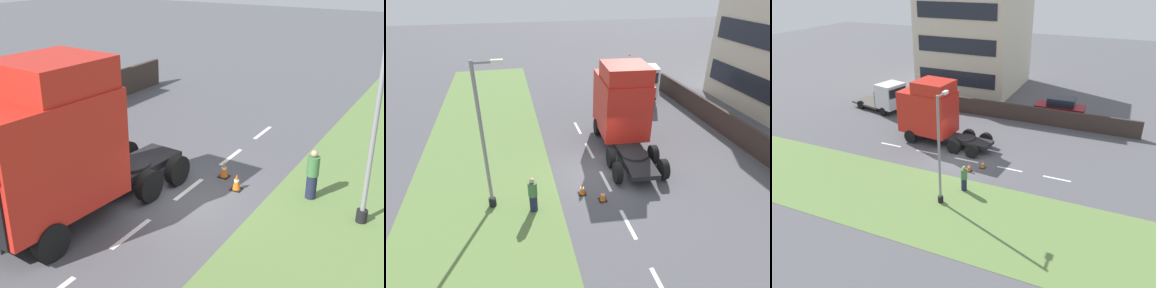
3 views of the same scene
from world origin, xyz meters
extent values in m
plane|color=#515156|center=(0.00, 0.00, 0.00)|extent=(120.00, 120.00, 0.00)
cube|color=#607F42|center=(-6.00, 0.00, 0.01)|extent=(7.00, 44.00, 0.01)
cube|color=white|center=(0.00, -7.10, 0.00)|extent=(0.16, 1.80, 0.00)
cube|color=white|center=(0.00, -3.90, 0.00)|extent=(0.16, 1.80, 0.00)
cube|color=white|center=(0.00, -0.70, 0.00)|extent=(0.16, 1.80, 0.00)
cube|color=white|center=(0.00, 2.50, 0.00)|extent=(0.16, 1.80, 0.00)
cube|color=white|center=(0.00, 5.70, 0.00)|extent=(0.16, 1.80, 0.00)
cube|color=#382D28|center=(9.00, 0.00, 0.74)|extent=(0.25, 24.00, 1.49)
cube|color=beige|center=(17.85, 5.96, 5.49)|extent=(10.59, 9.96, 10.97)
cube|color=#1E232D|center=(12.52, 5.96, 2.19)|extent=(0.08, 8.46, 1.54)
cube|color=#1E232D|center=(12.52, 5.96, 5.49)|extent=(0.08, 8.46, 1.54)
cube|color=#1E232D|center=(12.52, 5.96, 8.78)|extent=(0.08, 8.46, 1.54)
cube|color=black|center=(1.96, 1.82, 0.67)|extent=(2.03, 7.50, 0.24)
cube|color=red|center=(2.10, 3.48, 2.38)|extent=(2.89, 4.28, 3.18)
cube|color=black|center=(2.28, 5.54, 1.68)|extent=(2.16, 0.25, 1.78)
cube|color=black|center=(2.28, 5.54, 3.08)|extent=(2.29, 0.26, 1.02)
cube|color=red|center=(2.05, 2.87, 4.42)|extent=(2.64, 2.85, 0.90)
sphere|color=orange|center=(2.91, 4.63, 4.94)|extent=(0.14, 0.14, 0.14)
cylinder|color=black|center=(1.82, 0.15, 0.85)|extent=(1.52, 1.52, 0.12)
cylinder|color=black|center=(1.01, 4.50, 0.52)|extent=(0.41, 1.06, 1.04)
cylinder|color=black|center=(3.35, 4.30, 0.52)|extent=(0.41, 1.06, 1.04)
cylinder|color=black|center=(0.68, 0.62, 0.52)|extent=(0.41, 1.06, 1.04)
cylinder|color=black|center=(3.02, 0.42, 0.52)|extent=(0.41, 1.06, 1.04)
cylinder|color=black|center=(0.55, -0.85, 0.52)|extent=(0.41, 1.06, 1.04)
cylinder|color=black|center=(2.89, -1.05, 0.52)|extent=(0.41, 1.06, 1.04)
cube|color=silver|center=(6.15, 9.72, 1.70)|extent=(2.65, 2.35, 2.23)
cube|color=black|center=(5.94, 8.78, 2.14)|extent=(1.97, 0.49, 0.80)
cube|color=#4C4742|center=(6.76, 12.34, 0.49)|extent=(3.01, 3.92, 0.18)
cube|color=#4C4742|center=(6.38, 10.69, 1.36)|extent=(2.25, 0.61, 1.56)
cylinder|color=black|center=(7.19, 9.48, 0.40)|extent=(0.41, 0.83, 0.80)
cylinder|color=black|center=(5.12, 9.96, 0.40)|extent=(0.41, 0.83, 0.80)
cylinder|color=black|center=(7.91, 12.63, 0.40)|extent=(0.41, 0.83, 0.80)
cylinder|color=black|center=(5.85, 13.10, 0.40)|extent=(0.41, 0.83, 0.80)
cube|color=maroon|center=(10.77, -5.08, 0.81)|extent=(1.96, 4.34, 1.08)
cube|color=black|center=(10.77, -5.19, 1.71)|extent=(1.64, 2.40, 0.72)
cylinder|color=black|center=(9.85, -3.70, 0.32)|extent=(0.21, 0.64, 0.64)
cylinder|color=black|center=(11.62, -3.66, 0.32)|extent=(0.21, 0.64, 0.64)
cylinder|color=black|center=(9.92, -6.49, 0.32)|extent=(0.21, 0.64, 0.64)
cylinder|color=black|center=(11.68, -6.46, 0.32)|extent=(0.21, 0.64, 0.64)
cylinder|color=black|center=(-5.47, -1.45, 0.20)|extent=(0.32, 0.32, 0.40)
cylinder|color=gray|center=(-5.47, -1.45, 3.24)|extent=(0.15, 0.15, 6.48)
cylinder|color=gray|center=(-5.02, -1.45, 6.38)|extent=(0.90, 0.10, 0.10)
cube|color=silver|center=(-4.57, -1.45, 6.38)|extent=(0.44, 0.20, 0.16)
cylinder|color=#1E233D|center=(-3.71, -2.16, 0.41)|extent=(0.34, 0.34, 0.81)
cylinder|color=#3F723F|center=(-3.71, -2.16, 1.13)|extent=(0.39, 0.39, 0.64)
sphere|color=tan|center=(-3.71, -2.16, 1.56)|extent=(0.22, 0.22, 0.22)
cube|color=black|center=(-0.58, -2.16, 0.01)|extent=(0.36, 0.36, 0.03)
cone|color=orange|center=(-0.58, -2.16, 0.31)|extent=(0.28, 0.28, 0.55)
cylinder|color=white|center=(-0.58, -2.16, 0.33)|extent=(0.17, 0.17, 0.07)
cube|color=black|center=(-1.39, -1.48, 0.01)|extent=(0.36, 0.36, 0.03)
cone|color=orange|center=(-1.39, -1.48, 0.31)|extent=(0.28, 0.28, 0.55)
cylinder|color=white|center=(-1.39, -1.48, 0.33)|extent=(0.17, 0.17, 0.07)
camera|label=1|loc=(-7.43, 11.74, 7.38)|focal=45.00mm
camera|label=2|loc=(-4.26, -13.36, 9.18)|focal=30.00mm
camera|label=3|loc=(-21.68, -10.15, 12.27)|focal=35.00mm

